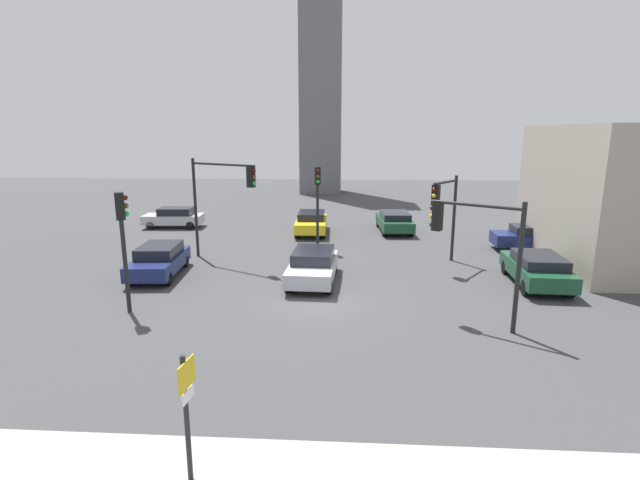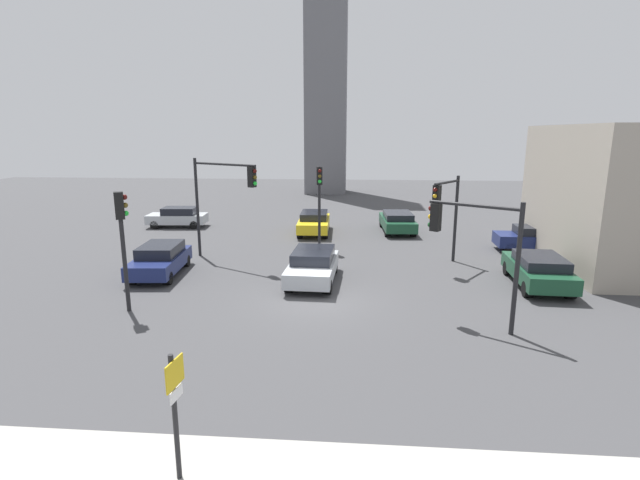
# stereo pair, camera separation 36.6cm
# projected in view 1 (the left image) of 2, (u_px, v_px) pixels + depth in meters

# --- Properties ---
(ground_plane) EXTENTS (102.64, 102.64, 0.00)m
(ground_plane) POSITION_uv_depth(u_px,v_px,m) (317.00, 300.00, 19.31)
(ground_plane) COLOR #424244
(direction_sign) EXTENTS (0.16, 0.63, 2.58)m
(direction_sign) POSITION_uv_depth(u_px,v_px,m) (187.00, 406.00, 8.74)
(direction_sign) COLOR black
(direction_sign) RESTS_ON ground_plane
(traffic_light_0) EXTENTS (3.86, 2.26, 5.37)m
(traffic_light_0) POSITION_uv_depth(u_px,v_px,m) (221.00, 189.00, 24.27)
(traffic_light_0) COLOR black
(traffic_light_0) RESTS_ON ground_plane
(traffic_light_1) EXTENTS (0.37, 0.48, 4.78)m
(traffic_light_1) POSITION_uv_depth(u_px,v_px,m) (318.00, 192.00, 27.05)
(traffic_light_1) COLOR black
(traffic_light_1) RESTS_ON ground_plane
(traffic_light_2) EXTENTS (0.49, 0.43, 4.58)m
(traffic_light_2) POSITION_uv_depth(u_px,v_px,m) (123.00, 229.00, 17.29)
(traffic_light_2) COLOR black
(traffic_light_2) RESTS_ON ground_plane
(traffic_light_3) EXTENTS (1.65, 2.22, 4.53)m
(traffic_light_3) POSITION_uv_depth(u_px,v_px,m) (445.00, 204.00, 23.63)
(traffic_light_3) COLOR black
(traffic_light_3) RESTS_ON ground_plane
(traffic_light_4) EXTENTS (2.79, 1.93, 4.51)m
(traffic_light_4) POSITION_uv_depth(u_px,v_px,m) (474.00, 235.00, 16.31)
(traffic_light_4) COLOR black
(traffic_light_4) RESTS_ON ground_plane
(car_0) EXTENTS (2.28, 4.49, 1.46)m
(car_0) POSITION_uv_depth(u_px,v_px,m) (159.00, 260.00, 22.46)
(car_0) COLOR navy
(car_0) RESTS_ON ground_plane
(car_1) EXTENTS (2.31, 4.88, 1.39)m
(car_1) POSITION_uv_depth(u_px,v_px,m) (394.00, 221.00, 32.52)
(car_1) COLOR #19472D
(car_1) RESTS_ON ground_plane
(car_2) EXTENTS (2.13, 4.75, 1.44)m
(car_2) POSITION_uv_depth(u_px,v_px,m) (311.00, 222.00, 31.98)
(car_2) COLOR yellow
(car_2) RESTS_ON ground_plane
(car_3) EXTENTS (4.04, 1.93, 1.46)m
(car_3) POSITION_uv_depth(u_px,v_px,m) (529.00, 237.00, 27.29)
(car_3) COLOR navy
(car_3) RESTS_ON ground_plane
(car_4) EXTENTS (2.25, 4.72, 1.44)m
(car_4) POSITION_uv_depth(u_px,v_px,m) (537.00, 268.00, 21.00)
(car_4) COLOR #19472D
(car_4) RESTS_ON ground_plane
(car_5) EXTENTS (4.26, 2.09, 1.44)m
(car_5) POSITION_uv_depth(u_px,v_px,m) (174.00, 217.00, 33.96)
(car_5) COLOR #ADB2B7
(car_5) RESTS_ON ground_plane
(car_6) EXTENTS (2.18, 4.62, 1.46)m
(car_6) POSITION_uv_depth(u_px,v_px,m) (313.00, 265.00, 21.53)
(car_6) COLOR #ADB2B7
(car_6) RESTS_ON ground_plane
(skyline_tower) EXTENTS (4.49, 4.49, 25.80)m
(skyline_tower) POSITION_uv_depth(u_px,v_px,m) (321.00, 75.00, 51.56)
(skyline_tower) COLOR slate
(skyline_tower) RESTS_ON ground_plane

